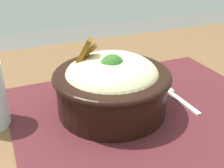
{
  "coord_description": "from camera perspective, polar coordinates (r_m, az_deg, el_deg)",
  "views": [
    {
      "loc": [
        -0.2,
        -0.37,
        0.97
      ],
      "look_at": [
        -0.04,
        0.02,
        0.76
      ],
      "focal_mm": 45.49,
      "sensor_mm": 36.0,
      "label": 1
    }
  ],
  "objects": [
    {
      "name": "fork",
      "position": [
        0.55,
        12.17,
        -2.14
      ],
      "size": [
        0.02,
        0.14,
        0.0
      ],
      "color": "silver",
      "rests_on": "placemat"
    },
    {
      "name": "table",
      "position": [
        0.53,
        4.57,
        -11.29
      ],
      "size": [
        1.23,
        0.81,
        0.7
      ],
      "color": "brown",
      "rests_on": "ground_plane"
    },
    {
      "name": "bowl",
      "position": [
        0.47,
        -0.03,
        0.07
      ],
      "size": [
        0.2,
        0.2,
        0.13
      ],
      "color": "black",
      "rests_on": "placemat"
    },
    {
      "name": "placemat",
      "position": [
        0.5,
        6.64,
        -5.24
      ],
      "size": [
        0.45,
        0.35,
        0.0
      ],
      "primitive_type": "cube",
      "rotation": [
        0.0,
        0.0,
        0.01
      ],
      "color": "#47191E",
      "rests_on": "table"
    }
  ]
}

